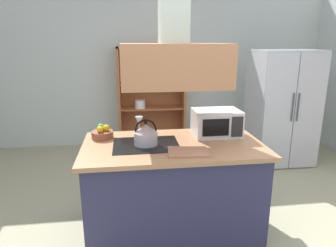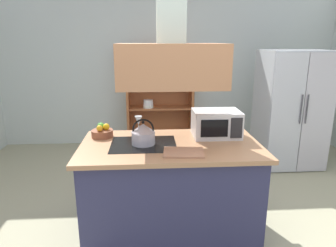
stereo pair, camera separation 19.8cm
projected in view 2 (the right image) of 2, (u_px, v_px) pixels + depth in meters
The scene contains 11 objects.
ground_plane at pixel (189, 240), 2.87m from camera, with size 7.80×7.80×0.00m, color #9F9B7B.
wall_back at pixel (168, 68), 5.40m from camera, with size 6.00×0.12×2.70m, color silver.
kitchen_island at pixel (170, 187), 2.93m from camera, with size 1.67×0.94×0.90m.
range_hood at pixel (171, 51), 2.59m from camera, with size 0.90×0.70×1.26m.
refrigerator at pixel (290, 109), 4.47m from camera, with size 0.90×0.77×1.70m.
dish_cabinet at pixel (160, 103), 5.34m from camera, with size 1.15×0.40×1.73m.
kettle at pixel (143, 134), 2.77m from camera, with size 0.22×0.22×0.24m.
cutting_board at pixel (184, 153), 2.57m from camera, with size 0.34×0.24×0.02m, color tan.
microwave at pixel (216, 124), 3.01m from camera, with size 0.46×0.35×0.26m.
wine_glass_on_counter at pixel (138, 121), 3.00m from camera, with size 0.08×0.08×0.21m.
fruit_bowl at pixel (102, 132), 3.01m from camera, with size 0.21×0.21×0.14m.
Camera 2 is at (-0.37, -2.46, 1.82)m, focal length 32.35 mm.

